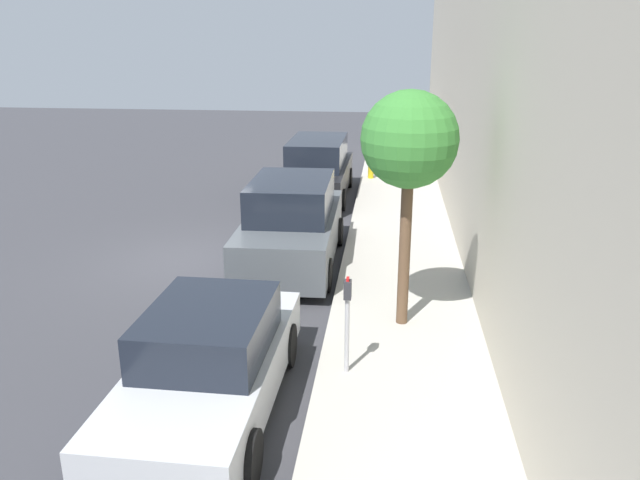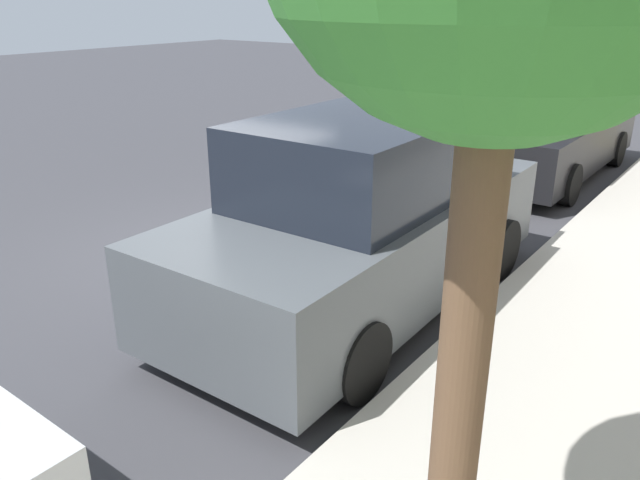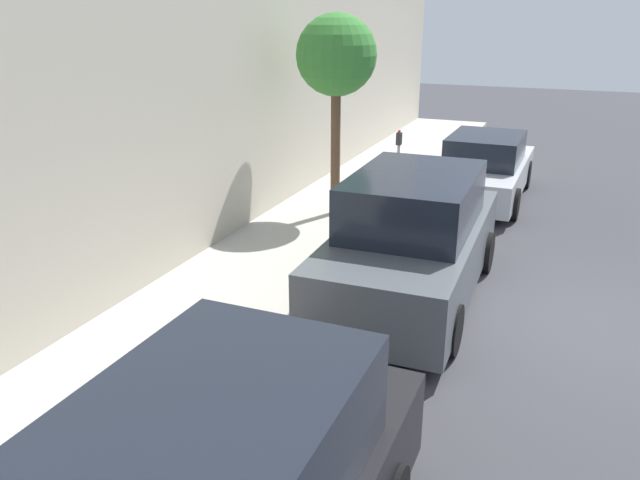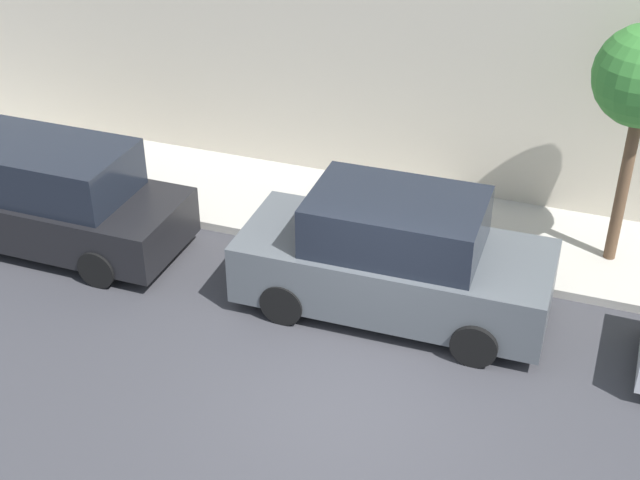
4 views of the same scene
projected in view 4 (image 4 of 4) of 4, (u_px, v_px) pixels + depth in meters
ground_plane at (350, 403)px, 12.27m from camera, size 60.00×60.00×0.00m
sidewalk at (434, 228)px, 16.10m from camera, size 2.69×32.00×0.15m
parked_suv_second at (394, 258)px, 13.68m from camera, size 2.08×4.83×1.98m
parked_minivan_third at (46, 196)px, 15.37m from camera, size 2.02×4.91×1.90m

